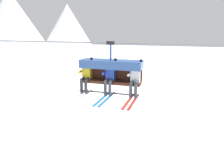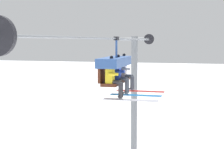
% 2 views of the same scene
% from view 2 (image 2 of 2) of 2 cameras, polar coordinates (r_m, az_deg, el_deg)
% --- Properties ---
extents(lift_tower_far, '(0.36, 1.88, 7.66)m').
position_cam_2_polar(lift_tower_far, '(19.25, 3.75, -4.24)').
color(lift_tower_far, slate).
rests_on(lift_tower_far, ground_plane).
extents(lift_cable, '(16.55, 0.05, 0.05)m').
position_cam_2_polar(lift_cable, '(11.67, 1.16, 6.01)').
color(lift_cable, slate).
extents(chairlift_chair, '(2.27, 0.74, 1.83)m').
position_cam_2_polar(chairlift_chair, '(11.37, 0.37, 1.38)').
color(chairlift_chair, '#512819').
extents(skier_yellow, '(0.48, 1.70, 1.34)m').
position_cam_2_polar(skier_yellow, '(10.45, 0.31, -0.47)').
color(skier_yellow, yellow).
extents(skier_blue, '(0.48, 1.70, 1.34)m').
position_cam_2_polar(skier_blue, '(11.35, 1.43, 0.02)').
color(skier_blue, '#2847B7').
extents(skier_white, '(0.48, 1.70, 1.34)m').
position_cam_2_polar(skier_white, '(12.24, 2.38, 0.44)').
color(skier_white, silver).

